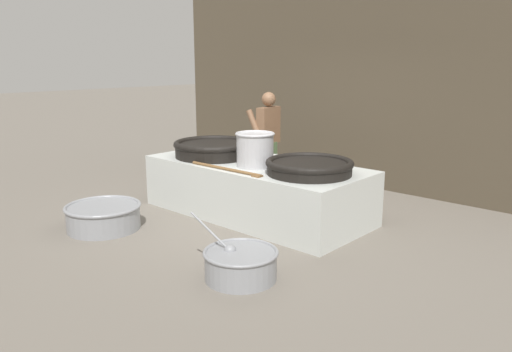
{
  "coord_description": "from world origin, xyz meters",
  "views": [
    {
      "loc": [
        4.67,
        -5.16,
        2.21
      ],
      "look_at": [
        0.0,
        0.0,
        0.57
      ],
      "focal_mm": 35.0,
      "sensor_mm": 36.0,
      "label": 1
    }
  ],
  "objects": [
    {
      "name": "stock_pot",
      "position": [
        0.14,
        -0.18,
        1.01
      ],
      "size": [
        0.54,
        0.54,
        0.47
      ],
      "color": "#B7B7BC",
      "rests_on": "hearth_platform"
    },
    {
      "name": "ground_plane",
      "position": [
        0.0,
        0.0,
        0.0
      ],
      "size": [
        60.0,
        60.0,
        0.0
      ],
      "primitive_type": "plane",
      "color": "slate"
    },
    {
      "name": "back_wall",
      "position": [
        0.0,
        2.62,
        1.95
      ],
      "size": [
        8.28,
        0.24,
        3.91
      ],
      "primitive_type": "cube",
      "color": "#4C4233",
      "rests_on": "ground_plane"
    },
    {
      "name": "prep_bowl_meat",
      "position": [
        -1.07,
        -1.84,
        0.18
      ],
      "size": [
        1.0,
        1.0,
        0.34
      ],
      "color": "gray",
      "rests_on": "ground_plane"
    },
    {
      "name": "stirring_paddle",
      "position": [
        0.07,
        -0.63,
        0.78
      ],
      "size": [
        1.26,
        0.1,
        0.04
      ],
      "rotation": [
        0.0,
        0.0,
        0.01
      ],
      "color": "brown",
      "rests_on": "hearth_platform"
    },
    {
      "name": "prep_bowl_vegetables",
      "position": [
        1.36,
        -1.73,
        0.17
      ],
      "size": [
        1.0,
        0.78,
        0.63
      ],
      "color": "gray",
      "rests_on": "ground_plane"
    },
    {
      "name": "giant_wok_near",
      "position": [
        -0.8,
        -0.06,
        0.89
      ],
      "size": [
        1.21,
        1.21,
        0.24
      ],
      "color": "black",
      "rests_on": "hearth_platform"
    },
    {
      "name": "hearth_platform",
      "position": [
        0.0,
        0.0,
        0.38
      ],
      "size": [
        3.27,
        1.45,
        0.76
      ],
      "color": "silver",
      "rests_on": "ground_plane"
    },
    {
      "name": "cook",
      "position": [
        -0.73,
        1.11,
        0.91
      ],
      "size": [
        0.43,
        0.64,
        1.68
      ],
      "rotation": [
        0.0,
        0.0,
        3.28
      ],
      "color": "brown",
      "rests_on": "ground_plane"
    },
    {
      "name": "giant_wok_far",
      "position": [
        0.98,
        -0.06,
        0.86
      ],
      "size": [
        1.13,
        1.13,
        0.19
      ],
      "color": "black",
      "rests_on": "hearth_platform"
    }
  ]
}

